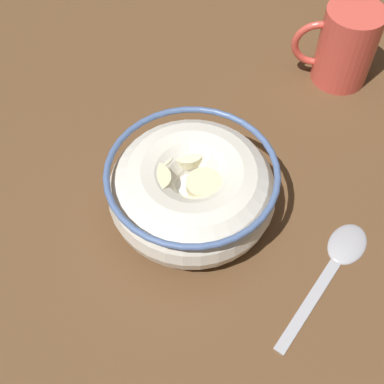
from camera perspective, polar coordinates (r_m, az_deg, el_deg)
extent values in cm
cube|color=brown|center=(51.53, 0.00, -2.53)|extent=(118.51, 118.51, 2.00)
cylinder|color=silver|center=(50.44, 0.00, -1.75)|extent=(8.61, 8.61, 0.60)
torus|color=silver|center=(48.01, 0.00, 0.15)|extent=(15.65, 15.65, 6.45)
torus|color=#4C6699|center=(45.64, 0.00, 2.25)|extent=(15.78, 15.78, 0.60)
cylinder|color=white|center=(47.64, 0.00, 0.47)|extent=(11.78, 11.78, 0.40)
cube|color=tan|center=(47.35, -3.08, 1.17)|extent=(1.67, 1.64, 0.73)
cube|color=#B78947|center=(48.25, -4.67, 2.29)|extent=(2.03, 2.03, 0.68)
cube|color=tan|center=(45.74, -1.99, -1.78)|extent=(2.08, 2.07, 0.81)
cube|color=tan|center=(45.20, 3.72, -3.01)|extent=(1.54, 1.59, 0.78)
cube|color=tan|center=(46.94, 1.33, 0.46)|extent=(2.02, 1.99, 0.79)
cube|color=tan|center=(48.56, 4.41, 3.02)|extent=(2.01, 2.01, 0.69)
cube|color=#AD7F42|center=(49.39, 2.49, 4.49)|extent=(2.04, 2.02, 0.80)
cube|color=#AD7F42|center=(46.88, 2.97, 0.12)|extent=(2.04, 2.05, 0.72)
cube|color=tan|center=(45.14, -4.01, -3.19)|extent=(1.60, 1.60, 0.65)
cube|color=tan|center=(46.03, -4.35, -1.56)|extent=(2.01, 2.02, 0.75)
cube|color=#AD7F42|center=(48.59, 1.67, 3.08)|extent=(1.95, 1.96, 0.71)
cube|color=#AD7F42|center=(50.18, -1.23, 5.61)|extent=(2.07, 2.06, 0.76)
cylinder|color=beige|center=(48.30, -0.42, 4.35)|extent=(4.34, 4.29, 1.24)
cylinder|color=beige|center=(45.98, -4.34, 1.41)|extent=(4.35, 4.32, 1.18)
cylinder|color=beige|center=(44.38, -0.91, -2.50)|extent=(4.34, 4.33, 1.45)
cylinder|color=#F9EFC6|center=(47.07, 3.58, 2.57)|extent=(4.50, 4.54, 1.33)
cylinder|color=beige|center=(45.85, 1.34, 0.83)|extent=(4.30, 4.29, 1.23)
cylinder|color=beige|center=(44.68, 3.37, -2.02)|extent=(4.57, 4.48, 1.52)
cylinder|color=#F4EABC|center=(47.83, -4.06, 3.85)|extent=(3.31, 3.31, 1.35)
ellipsoid|color=#A5A5AD|center=(50.51, 16.91, -5.32)|extent=(5.33, 5.85, 0.80)
cube|color=#A5A5AD|center=(47.00, 12.79, -12.04)|extent=(6.06, 9.37, 0.36)
cylinder|color=#D84C3F|center=(62.42, 16.76, 15.24)|extent=(6.44, 6.44, 9.12)
torus|color=#D84C3F|center=(61.85, 13.76, 15.64)|extent=(5.91, 0.80, 5.91)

